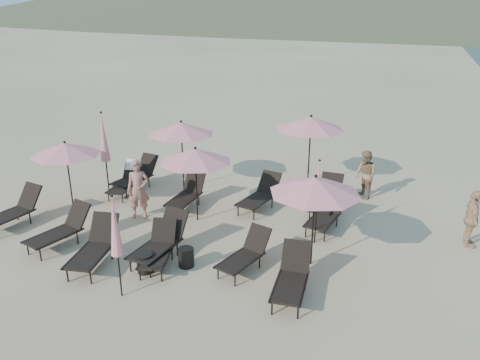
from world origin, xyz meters
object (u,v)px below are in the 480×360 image
at_px(lounger_7, 127,180).
at_px(beachgoer_b, 365,175).
at_px(umbrella_open_0, 65,149).
at_px(umbrella_open_2, 315,186).
at_px(lounger_10, 326,213).
at_px(umbrella_closed_0, 115,227).
at_px(lounger_9, 260,195).
at_px(umbrella_closed_1, 318,185).
at_px(lounger_6, 137,175).
at_px(beachgoer_c, 472,219).
at_px(umbrella_closed_2, 103,138).
at_px(lounger_5, 292,277).
at_px(umbrella_open_4, 311,123).
at_px(lounger_8, 187,194).
at_px(lounger_11, 327,198).
at_px(lounger_12, 13,210).
at_px(umbrella_open_1, 195,156).
at_px(lounger_1, 95,246).
at_px(lounger_2, 161,240).
at_px(lounger_3, 159,248).
at_px(side_table_1, 186,257).
at_px(umbrella_open_3, 181,128).
at_px(beachgoer_a, 138,190).
at_px(lounger_0, 61,229).
at_px(lounger_4, 245,253).

relative_size(lounger_7, beachgoer_b, 1.05).
relative_size(umbrella_open_0, umbrella_open_2, 0.94).
bearing_deg(lounger_10, umbrella_closed_0, -117.62).
height_order(lounger_9, umbrella_open_2, umbrella_open_2).
bearing_deg(umbrella_closed_1, umbrella_open_2, -82.65).
height_order(lounger_6, beachgoer_c, beachgoer_c).
height_order(lounger_10, umbrella_closed_2, umbrella_closed_2).
xyz_separation_m(lounger_5, umbrella_open_4, (-1.12, 6.54, 1.75)).
relative_size(umbrella_open_4, beachgoer_b, 1.58).
height_order(lounger_9, umbrella_closed_2, umbrella_closed_2).
xyz_separation_m(lounger_8, umbrella_closed_2, (-2.84, -0.01, 1.48)).
relative_size(lounger_11, lounger_12, 0.97).
xyz_separation_m(lounger_11, umbrella_closed_1, (0.08, -1.95, 1.11)).
bearing_deg(lounger_7, umbrella_closed_0, -64.19).
bearing_deg(umbrella_open_1, lounger_1, -111.69).
bearing_deg(lounger_2, lounger_11, 57.17).
relative_size(lounger_10, umbrella_open_2, 0.76).
relative_size(lounger_3, umbrella_open_2, 0.74).
bearing_deg(beachgoer_b, lounger_6, -114.84).
xyz_separation_m(lounger_7, umbrella_closed_2, (-0.47, -0.36, 1.46)).
distance_m(umbrella_open_0, umbrella_closed_1, 7.38).
bearing_deg(umbrella_open_0, lounger_8, 22.64).
bearing_deg(side_table_1, lounger_12, 177.00).
distance_m(lounger_8, lounger_10, 4.24).
xyz_separation_m(umbrella_open_3, beachgoer_a, (-0.11, -2.57, -1.21)).
bearing_deg(lounger_0, umbrella_closed_1, 36.57).
bearing_deg(umbrella_open_4, lounger_2, -110.19).
relative_size(lounger_9, beachgoer_c, 1.20).
distance_m(umbrella_open_3, beachgoer_c, 8.91).
relative_size(lounger_3, beachgoer_a, 0.97).
height_order(umbrella_closed_1, beachgoer_a, umbrella_closed_1).
bearing_deg(beachgoer_c, lounger_4, 113.29).
bearing_deg(side_table_1, lounger_9, 81.19).
relative_size(lounger_8, umbrella_closed_1, 0.74).
height_order(lounger_10, umbrella_open_4, umbrella_open_4).
relative_size(lounger_6, umbrella_open_2, 0.82).
bearing_deg(lounger_1, umbrella_closed_2, 110.50).
distance_m(lounger_0, lounger_3, 2.83).
height_order(umbrella_closed_0, beachgoer_b, umbrella_closed_0).
height_order(umbrella_open_1, umbrella_closed_2, umbrella_closed_2).
bearing_deg(lounger_2, umbrella_open_1, 98.46).
height_order(lounger_9, beachgoer_c, beachgoer_c).
bearing_deg(lounger_10, side_table_1, -122.11).
bearing_deg(lounger_1, lounger_4, 5.94).
xyz_separation_m(umbrella_open_3, umbrella_closed_0, (1.65, -6.15, -0.44)).
relative_size(lounger_7, lounger_11, 0.91).
distance_m(umbrella_open_3, umbrella_closed_2, 2.46).
distance_m(lounger_2, umbrella_open_3, 5.00).
bearing_deg(umbrella_closed_2, side_table_1, -35.46).
xyz_separation_m(lounger_5, lounger_12, (-8.15, 0.57, 0.03)).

